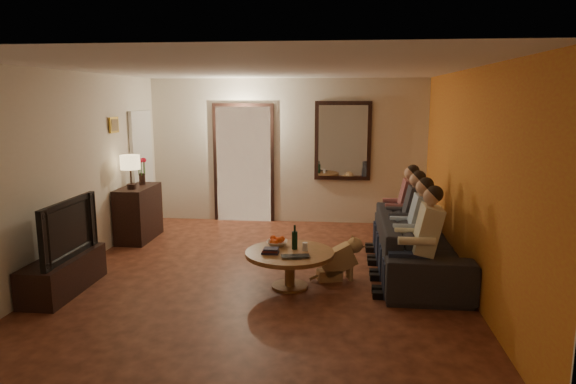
# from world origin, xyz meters

# --- Properties ---
(floor) EXTENTS (5.00, 6.00, 0.01)m
(floor) POSITION_xyz_m (0.00, 0.00, 0.00)
(floor) COLOR #3C1910
(floor) RESTS_ON ground
(ceiling) EXTENTS (5.00, 6.00, 0.01)m
(ceiling) POSITION_xyz_m (0.00, 0.00, 2.60)
(ceiling) COLOR white
(ceiling) RESTS_ON back_wall
(back_wall) EXTENTS (5.00, 0.02, 2.60)m
(back_wall) POSITION_xyz_m (0.00, 3.00, 1.30)
(back_wall) COLOR beige
(back_wall) RESTS_ON floor
(front_wall) EXTENTS (5.00, 0.02, 2.60)m
(front_wall) POSITION_xyz_m (0.00, -3.00, 1.30)
(front_wall) COLOR beige
(front_wall) RESTS_ON floor
(left_wall) EXTENTS (0.02, 6.00, 2.60)m
(left_wall) POSITION_xyz_m (-2.50, 0.00, 1.30)
(left_wall) COLOR beige
(left_wall) RESTS_ON floor
(right_wall) EXTENTS (0.02, 6.00, 2.60)m
(right_wall) POSITION_xyz_m (2.50, 0.00, 1.30)
(right_wall) COLOR beige
(right_wall) RESTS_ON floor
(orange_accent) EXTENTS (0.01, 6.00, 2.60)m
(orange_accent) POSITION_xyz_m (2.49, 0.00, 1.30)
(orange_accent) COLOR #D05A23
(orange_accent) RESTS_ON right_wall
(kitchen_doorway) EXTENTS (1.00, 0.06, 2.10)m
(kitchen_doorway) POSITION_xyz_m (-0.80, 2.98, 1.05)
(kitchen_doorway) COLOR #FFE0A5
(kitchen_doorway) RESTS_ON floor
(door_trim) EXTENTS (1.12, 0.04, 2.22)m
(door_trim) POSITION_xyz_m (-0.80, 2.97, 1.05)
(door_trim) COLOR black
(door_trim) RESTS_ON floor
(fridge_glimpse) EXTENTS (0.45, 0.03, 1.70)m
(fridge_glimpse) POSITION_xyz_m (-0.55, 2.98, 0.90)
(fridge_glimpse) COLOR silver
(fridge_glimpse) RESTS_ON floor
(mirror_frame) EXTENTS (1.00, 0.05, 1.40)m
(mirror_frame) POSITION_xyz_m (1.00, 2.96, 1.50)
(mirror_frame) COLOR black
(mirror_frame) RESTS_ON back_wall
(mirror_glass) EXTENTS (0.86, 0.02, 1.26)m
(mirror_glass) POSITION_xyz_m (1.00, 2.93, 1.50)
(mirror_glass) COLOR white
(mirror_glass) RESTS_ON back_wall
(white_door) EXTENTS (0.06, 0.85, 2.04)m
(white_door) POSITION_xyz_m (-2.46, 2.30, 1.02)
(white_door) COLOR white
(white_door) RESTS_ON floor
(framed_art) EXTENTS (0.03, 0.28, 0.24)m
(framed_art) POSITION_xyz_m (-2.47, 1.30, 1.85)
(framed_art) COLOR #B28C33
(framed_art) RESTS_ON left_wall
(art_canvas) EXTENTS (0.01, 0.22, 0.18)m
(art_canvas) POSITION_xyz_m (-2.46, 1.30, 1.85)
(art_canvas) COLOR brown
(art_canvas) RESTS_ON left_wall
(dresser) EXTENTS (0.45, 0.97, 0.86)m
(dresser) POSITION_xyz_m (-2.25, 1.53, 0.43)
(dresser) COLOR black
(dresser) RESTS_ON floor
(table_lamp) EXTENTS (0.30, 0.30, 0.54)m
(table_lamp) POSITION_xyz_m (-2.25, 1.31, 1.13)
(table_lamp) COLOR beige
(table_lamp) RESTS_ON dresser
(flower_vase) EXTENTS (0.14, 0.14, 0.44)m
(flower_vase) POSITION_xyz_m (-2.25, 1.75, 1.08)
(flower_vase) COLOR red
(flower_vase) RESTS_ON dresser
(tv_stand) EXTENTS (0.45, 1.27, 0.42)m
(tv_stand) POSITION_xyz_m (-2.25, -0.77, 0.21)
(tv_stand) COLOR black
(tv_stand) RESTS_ON floor
(tv) EXTENTS (1.18, 0.15, 0.68)m
(tv) POSITION_xyz_m (-2.25, -0.77, 0.76)
(tv) COLOR black
(tv) RESTS_ON tv_stand
(sofa) EXTENTS (2.53, 1.01, 0.74)m
(sofa) POSITION_xyz_m (2.00, 0.39, 0.37)
(sofa) COLOR black
(sofa) RESTS_ON floor
(person_a) EXTENTS (0.60, 0.40, 1.20)m
(person_a) POSITION_xyz_m (1.90, -0.51, 0.60)
(person_a) COLOR tan
(person_a) RESTS_ON sofa
(person_b) EXTENTS (0.60, 0.40, 1.20)m
(person_b) POSITION_xyz_m (1.90, 0.09, 0.60)
(person_b) COLOR tan
(person_b) RESTS_ON sofa
(person_c) EXTENTS (0.60, 0.40, 1.20)m
(person_c) POSITION_xyz_m (1.90, 0.69, 0.60)
(person_c) COLOR tan
(person_c) RESTS_ON sofa
(person_d) EXTENTS (0.60, 0.40, 1.20)m
(person_d) POSITION_xyz_m (1.90, 1.29, 0.60)
(person_d) COLOR tan
(person_d) RESTS_ON sofa
(dog) EXTENTS (0.60, 0.38, 0.56)m
(dog) POSITION_xyz_m (0.96, -0.04, 0.28)
(dog) COLOR #977045
(dog) RESTS_ON floor
(coffee_table) EXTENTS (1.27, 1.27, 0.45)m
(coffee_table) POSITION_xyz_m (0.39, -0.36, 0.23)
(coffee_table) COLOR brown
(coffee_table) RESTS_ON floor
(bowl) EXTENTS (0.26, 0.26, 0.06)m
(bowl) POSITION_xyz_m (0.21, -0.14, 0.48)
(bowl) COLOR white
(bowl) RESTS_ON coffee_table
(oranges) EXTENTS (0.20, 0.20, 0.08)m
(oranges) POSITION_xyz_m (0.21, -0.14, 0.55)
(oranges) COLOR #EE4C14
(oranges) RESTS_ON bowl
(wine_bottle) EXTENTS (0.07, 0.07, 0.31)m
(wine_bottle) POSITION_xyz_m (0.44, -0.26, 0.60)
(wine_bottle) COLOR black
(wine_bottle) RESTS_ON coffee_table
(wine_glass) EXTENTS (0.06, 0.06, 0.10)m
(wine_glass) POSITION_xyz_m (0.57, -0.31, 0.50)
(wine_glass) COLOR silver
(wine_glass) RESTS_ON coffee_table
(book_stack) EXTENTS (0.20, 0.15, 0.07)m
(book_stack) POSITION_xyz_m (0.17, -0.46, 0.48)
(book_stack) COLOR black
(book_stack) RESTS_ON coffee_table
(laptop) EXTENTS (0.37, 0.27, 0.03)m
(laptop) POSITION_xyz_m (0.49, -0.64, 0.46)
(laptop) COLOR black
(laptop) RESTS_ON coffee_table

